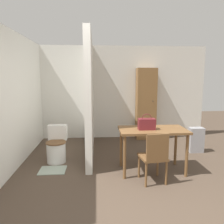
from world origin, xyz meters
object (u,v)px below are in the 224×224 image
Objects in this scene: dining_table at (153,134)px; handbag at (147,124)px; wooden_chair at (154,156)px; wooden_cabinet at (146,104)px; space_heater at (196,140)px; toilet at (57,146)px.

dining_table is 0.23m from handbag.
wooden_cabinet is (0.44, 2.55, 0.50)m from wooden_chair.
dining_table is 0.61× the size of wooden_cabinet.
handbag is 2.19m from wooden_cabinet.
handbag is 0.52× the size of space_heater.
handbag is (-0.04, 0.41, 0.43)m from wooden_chair.
wooden_chair is 1.19× the size of toilet.
wooden_chair reaches higher than space_heater.
wooden_cabinet reaches higher than handbag.
toilet is 1.25× the size of space_heater.
handbag reaches higher than dining_table.
dining_table is 1.68× the size of toilet.
space_heater is (1.24, 0.93, -0.40)m from dining_table.
dining_table is at bearing -99.60° from wooden_cabinet.
wooden_cabinet is (2.14, 1.49, 0.66)m from toilet.
wooden_chair is 2.63m from wooden_cabinet.
toilet is (-1.70, 1.06, -0.15)m from wooden_chair.
handbag reaches higher than wooden_chair.
wooden_chair reaches higher than dining_table.
wooden_chair is 1.48× the size of space_heater.
wooden_cabinet is at bearing 72.63° from wooden_chair.
wooden_chair is 0.43× the size of wooden_cabinet.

